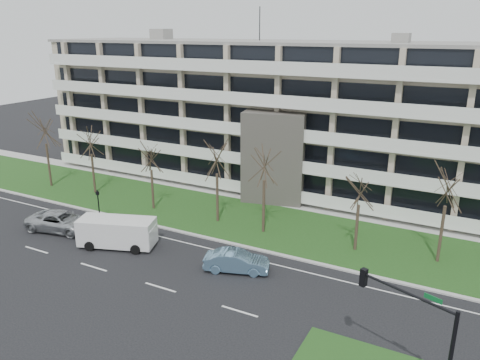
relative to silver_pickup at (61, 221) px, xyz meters
The scene contains 18 objects.
ground 13.65m from the silver_pickup, 15.41° to the right, with size 160.00×160.00×0.00m, color black.
grass_verge 16.16m from the silver_pickup, 35.54° to the left, with size 90.00×10.00×0.06m, color #1E4517.
curb 13.86m from the silver_pickup, 18.45° to the left, with size 90.00×0.35×0.12m, color #B2B2AD.
sidewalk 19.86m from the silver_pickup, 48.57° to the left, with size 90.00×2.00×0.08m, color #B2B2AD.
lane_edge_line 13.47m from the silver_pickup, 12.37° to the left, with size 90.00×0.12×0.01m, color white.
apartment_building 26.25m from the silver_pickup, 58.84° to the left, with size 60.50×15.10×18.75m.
silver_pickup is the anchor object (origin of this frame).
blue_sedan 16.60m from the silver_pickup, ahead, with size 1.61×4.62×1.52m, color #709EC3.
white_van 6.44m from the silver_pickup, ahead, with size 6.35×4.02×2.31m.
traffic_signal 30.17m from the silver_pickup, 11.74° to the right, with size 4.60×1.97×5.65m.
pedestrian_signal 3.64m from the silver_pickup, 71.35° to the left, with size 0.32×0.29×2.81m.
tree_0 14.34m from the silver_pickup, 142.54° to the left, with size 4.26×4.26×8.52m.
tree_1 10.88m from the silver_pickup, 117.77° to the left, with size 3.77×3.77×7.54m.
tree_2 9.75m from the silver_pickup, 63.95° to the left, with size 3.46×3.46×6.93m.
tree_3 14.46m from the silver_pickup, 36.15° to the left, with size 4.00×4.00×8.00m.
tree_4 18.15m from the silver_pickup, 26.54° to the left, with size 4.14×4.14×8.28m.
tree_5 24.95m from the silver_pickup, 18.95° to the left, with size 3.37×3.37×6.73m.
tree_6 30.95m from the silver_pickup, 16.96° to the left, with size 3.96×3.96×7.92m.
Camera 1 is at (17.54, -21.92, 16.51)m, focal length 35.00 mm.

